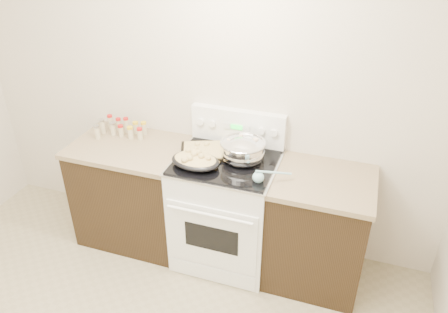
% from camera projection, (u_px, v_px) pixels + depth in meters
% --- Properties ---
extents(room_shell, '(4.10, 3.60, 2.75)m').
position_uv_depth(room_shell, '(39.00, 154.00, 1.82)').
color(room_shell, beige).
rests_on(room_shell, ground).
extents(counter_left, '(0.93, 0.67, 0.92)m').
position_uv_depth(counter_left, '(135.00, 191.00, 3.75)').
color(counter_left, black).
rests_on(counter_left, ground).
extents(counter_right, '(0.73, 0.67, 0.92)m').
position_uv_depth(counter_right, '(317.00, 229.00, 3.32)').
color(counter_right, black).
rests_on(counter_right, ground).
extents(kitchen_range, '(0.78, 0.73, 1.22)m').
position_uv_depth(kitchen_range, '(226.00, 208.00, 3.50)').
color(kitchen_range, white).
rests_on(kitchen_range, ground).
extents(mixing_bowl, '(0.40, 0.40, 0.20)m').
position_uv_depth(mixing_bowl, '(243.00, 151.00, 3.23)').
color(mixing_bowl, silver).
rests_on(mixing_bowl, kitchen_range).
extents(roasting_pan, '(0.39, 0.29, 0.11)m').
position_uv_depth(roasting_pan, '(195.00, 160.00, 3.17)').
color(roasting_pan, black).
rests_on(roasting_pan, kitchen_range).
extents(baking_sheet, '(0.53, 0.46, 0.05)m').
position_uv_depth(baking_sheet, '(210.00, 150.00, 3.36)').
color(baking_sheet, black).
rests_on(baking_sheet, kitchen_range).
extents(wooden_spoon, '(0.04, 0.26, 0.04)m').
position_uv_depth(wooden_spoon, '(217.00, 163.00, 3.20)').
color(wooden_spoon, '#A6864C').
rests_on(wooden_spoon, kitchen_range).
extents(blue_ladle, '(0.25, 0.17, 0.10)m').
position_uv_depth(blue_ladle, '(260.00, 177.00, 3.01)').
color(blue_ladle, '#89BFCD').
rests_on(blue_ladle, kitchen_range).
extents(spice_jars, '(0.40, 0.24, 0.13)m').
position_uv_depth(spice_jars, '(121.00, 128.00, 3.65)').
color(spice_jars, '#BFB28C').
rests_on(spice_jars, counter_left).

